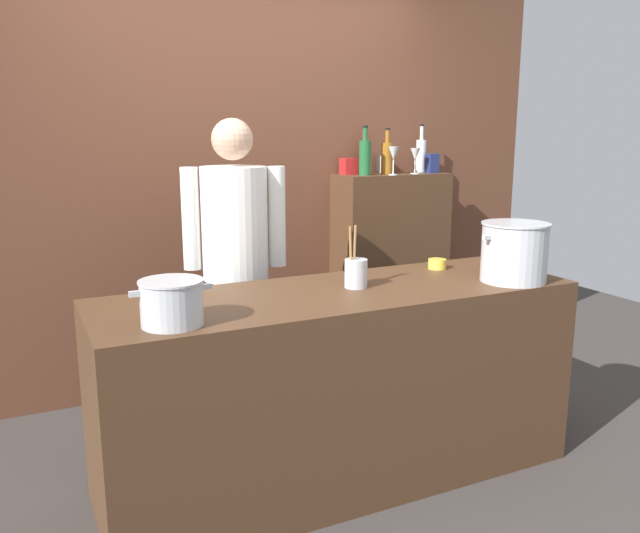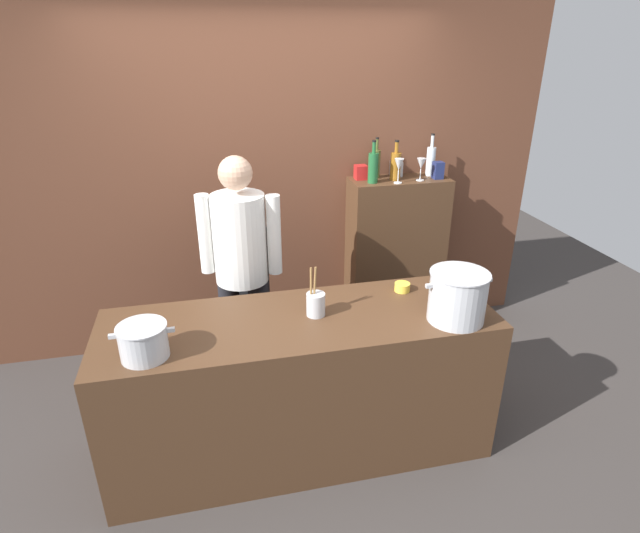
# 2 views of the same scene
# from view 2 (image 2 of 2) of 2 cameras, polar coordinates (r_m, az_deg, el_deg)

# --- Properties ---
(ground_plane) EXTENTS (8.00, 8.00, 0.00)m
(ground_plane) POSITION_cam_2_polar(r_m,az_deg,el_deg) (3.35, -2.01, -19.26)
(ground_plane) COLOR #383330
(brick_back_panel) EXTENTS (4.40, 0.10, 3.00)m
(brick_back_panel) POSITION_cam_2_polar(r_m,az_deg,el_deg) (3.89, -6.36, 12.24)
(brick_back_panel) COLOR brown
(brick_back_panel) RESTS_ON ground_plane
(prep_counter) EXTENTS (2.17, 0.70, 0.90)m
(prep_counter) POSITION_cam_2_polar(r_m,az_deg,el_deg) (3.05, -2.13, -13.14)
(prep_counter) COLOR #472D1C
(prep_counter) RESTS_ON ground_plane
(bar_cabinet) EXTENTS (0.76, 0.32, 1.32)m
(bar_cabinet) POSITION_cam_2_polar(r_m,az_deg,el_deg) (4.19, 8.36, 0.91)
(bar_cabinet) COLOR #472D1C
(bar_cabinet) RESTS_ON ground_plane
(chef) EXTENTS (0.52, 0.39, 1.66)m
(chef) POSITION_cam_2_polar(r_m,az_deg,el_deg) (3.36, -8.76, 0.47)
(chef) COLOR black
(chef) RESTS_ON ground_plane
(stockpot_large) EXTENTS (0.38, 0.32, 0.28)m
(stockpot_large) POSITION_cam_2_polar(r_m,az_deg,el_deg) (2.82, 15.11, -3.26)
(stockpot_large) COLOR #B7BABF
(stockpot_large) RESTS_ON prep_counter
(stockpot_small) EXTENTS (0.30, 0.24, 0.17)m
(stockpot_small) POSITION_cam_2_polar(r_m,az_deg,el_deg) (2.59, -19.13, -7.92)
(stockpot_small) COLOR #B7BABF
(stockpot_small) RESTS_ON prep_counter
(utensil_crock) EXTENTS (0.10, 0.10, 0.28)m
(utensil_crock) POSITION_cam_2_polar(r_m,az_deg,el_deg) (2.80, -0.50, -4.17)
(utensil_crock) COLOR #B7BABF
(utensil_crock) RESTS_ON prep_counter
(butter_jar) EXTENTS (0.09, 0.09, 0.05)m
(butter_jar) POSITION_cam_2_polar(r_m,az_deg,el_deg) (3.12, 9.17, -2.28)
(butter_jar) COLOR yellow
(butter_jar) RESTS_ON prep_counter
(wine_bottle_amber) EXTENTS (0.08, 0.08, 0.30)m
(wine_bottle_amber) POSITION_cam_2_polar(r_m,az_deg,el_deg) (3.93, 8.44, 11.11)
(wine_bottle_amber) COLOR #8C5919
(wine_bottle_amber) RESTS_ON bar_cabinet
(wine_bottle_clear) EXTENTS (0.07, 0.07, 0.32)m
(wine_bottle_clear) POSITION_cam_2_polar(r_m,az_deg,el_deg) (4.10, 12.27, 11.51)
(wine_bottle_clear) COLOR silver
(wine_bottle_clear) RESTS_ON bar_cabinet
(wine_bottle_green) EXTENTS (0.08, 0.08, 0.31)m
(wine_bottle_green) POSITION_cam_2_polar(r_m,az_deg,el_deg) (3.82, 5.96, 11.00)
(wine_bottle_green) COLOR #1E592D
(wine_bottle_green) RESTS_ON bar_cabinet
(wine_bottle_olive) EXTENTS (0.06, 0.06, 0.31)m
(wine_bottle_olive) POSITION_cam_2_polar(r_m,az_deg,el_deg) (3.97, 6.30, 11.42)
(wine_bottle_olive) COLOR #475123
(wine_bottle_olive) RESTS_ON bar_cabinet
(wine_glass_tall) EXTENTS (0.07, 0.07, 0.18)m
(wine_glass_tall) POSITION_cam_2_polar(r_m,az_deg,el_deg) (3.83, 8.81, 11.08)
(wine_glass_tall) COLOR silver
(wine_glass_tall) RESTS_ON bar_cabinet
(wine_glass_wide) EXTENTS (0.07, 0.07, 0.17)m
(wine_glass_wide) POSITION_cam_2_polar(r_m,az_deg,el_deg) (3.93, 11.23, 11.09)
(wine_glass_wide) COLOR silver
(wine_glass_wide) RESTS_ON bar_cabinet
(spice_tin_silver) EXTENTS (0.08, 0.08, 0.11)m
(spice_tin_silver) POSITION_cam_2_polar(r_m,az_deg,el_deg) (4.05, 8.50, 10.75)
(spice_tin_silver) COLOR #B2B2B7
(spice_tin_silver) RESTS_ON bar_cabinet
(spice_tin_red) EXTENTS (0.09, 0.09, 0.11)m
(spice_tin_red) POSITION_cam_2_polar(r_m,az_deg,el_deg) (3.93, 4.58, 10.45)
(spice_tin_red) COLOR red
(spice_tin_red) RESTS_ON bar_cabinet
(spice_tin_navy) EXTENTS (0.07, 0.07, 0.13)m
(spice_tin_navy) POSITION_cam_2_polar(r_m,az_deg,el_deg) (4.03, 13.04, 10.43)
(spice_tin_navy) COLOR navy
(spice_tin_navy) RESTS_ON bar_cabinet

